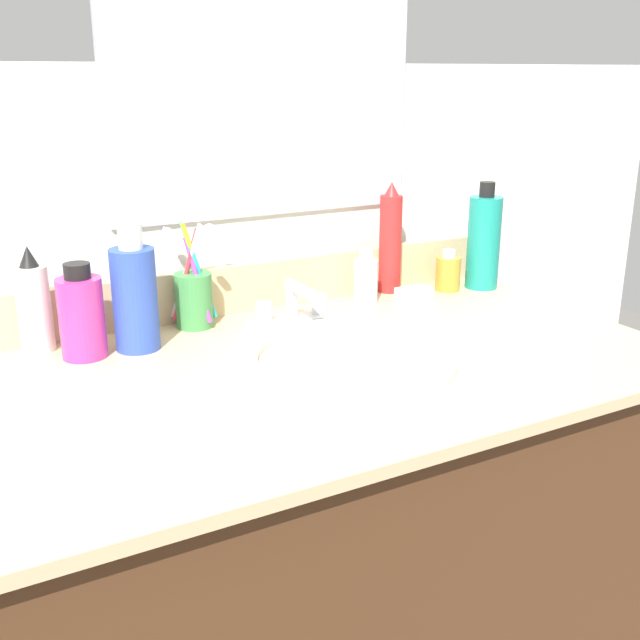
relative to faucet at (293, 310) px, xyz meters
The scene contains 16 objects.
vanity_cabinet 0.51m from the faucet, 110.54° to the right, with size 1.11×0.58×0.84m, color #4C2D19.
countertop 0.20m from the faucet, 110.54° to the right, with size 1.16×0.63×0.02m, color #D1B284.
backsplash 0.14m from the faucet, 119.91° to the left, with size 1.16×0.02×0.09m, color #D1B284.
back_wall 0.31m from the faucet, 110.78° to the left, with size 2.26×0.04×1.30m, color silver.
mirror_panel 0.45m from the faucet, 79.08° to the left, with size 0.60×0.01×0.56m, color #B2BCC6.
sink_basin 0.20m from the faucet, 90.00° to the right, with size 0.34×0.34×0.11m.
faucet is the anchor object (origin of this frame).
bottle_oil_amber 0.38m from the faucet, ahead, with size 0.05×0.05×0.09m.
bottle_soap_pink 0.36m from the faucet, behind, with size 0.07×0.07×0.15m.
bottle_spray_red 0.30m from the faucet, 20.21° to the left, with size 0.04×0.04×0.22m.
bottle_shampoo_blue 0.28m from the faucet, behind, with size 0.07×0.07×0.20m.
bottle_mouthwash_teal 0.46m from the faucet, ahead, with size 0.07×0.07×0.22m.
bottle_gel_clear 0.20m from the faucet, 16.81° to the left, with size 0.05×0.05×0.10m.
bottle_lotion_white 0.43m from the faucet, 168.49° to the left, with size 0.05×0.05×0.17m.
cup_green 0.18m from the faucet, 153.43° to the left, with size 0.08×0.08×0.19m.
soap_bar 0.28m from the faucet, ahead, with size 0.06×0.04×0.02m, color white.
Camera 1 is at (-0.51, -0.95, 1.29)m, focal length 42.55 mm.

